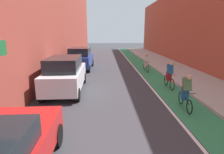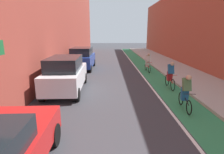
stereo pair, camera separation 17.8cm
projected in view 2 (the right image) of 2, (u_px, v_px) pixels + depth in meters
ground_plane at (114, 73)px, 15.09m from camera, size 90.14×90.14×0.00m
bike_lane_paint at (146, 68)px, 17.08m from camera, size 1.60×40.97×0.00m
lane_divider_stripe at (136, 68)px, 17.06m from camera, size 0.12×40.97×0.00m
sidewalk_right at (172, 67)px, 17.10m from camera, size 3.44×40.97×0.14m
building_facade_right at (197, 25)px, 18.15m from camera, size 2.40×36.97×8.03m
parked_suv_white at (66, 74)px, 10.04m from camera, size 1.98×4.43×1.98m
parked_suv_blue at (82, 58)px, 16.31m from camera, size 2.05×4.26×1.98m
cyclist_mid at (186, 91)px, 7.67m from camera, size 0.48×1.65×1.58m
cyclist_trailing at (170, 75)px, 10.69m from camera, size 0.48×1.73×1.62m
cyclist_far at (148, 62)px, 15.31m from camera, size 0.48×1.66×1.59m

